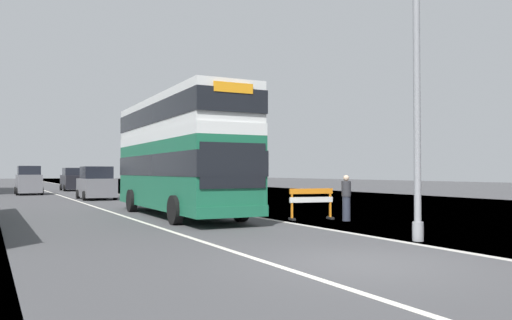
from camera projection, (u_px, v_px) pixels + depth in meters
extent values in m
cube|color=#424244|center=(365.00, 266.00, 9.96)|extent=(140.00, 280.00, 0.10)
cube|color=#B2AFA8|center=(465.00, 253.00, 11.29)|extent=(0.24, 196.00, 0.01)
cube|color=silver|center=(293.00, 271.00, 9.18)|extent=(0.16, 168.00, 0.01)
cube|color=#196042|center=(179.00, 175.00, 20.73)|extent=(2.63, 10.74, 2.63)
cube|color=silver|center=(179.00, 138.00, 20.77)|extent=(2.63, 10.74, 0.40)
cube|color=silver|center=(179.00, 116.00, 20.79)|extent=(2.61, 10.63, 1.39)
cube|color=black|center=(179.00, 165.00, 20.74)|extent=(2.66, 10.85, 0.84)
cube|color=black|center=(179.00, 116.00, 20.79)|extent=(2.65, 10.79, 0.76)
cube|color=black|center=(233.00, 166.00, 15.96)|extent=(2.26, 0.10, 1.45)
cube|color=orange|center=(234.00, 88.00, 16.02)|extent=(1.35, 0.08, 0.32)
cube|color=#196042|center=(179.00, 203.00, 20.71)|extent=(2.66, 10.85, 0.36)
cylinder|color=black|center=(175.00, 210.00, 17.20)|extent=(0.32, 1.00, 1.00)
cylinder|color=black|center=(241.00, 208.00, 18.31)|extent=(0.32, 1.00, 1.00)
cylinder|color=black|center=(132.00, 201.00, 22.77)|extent=(0.32, 1.00, 1.00)
cylinder|color=black|center=(184.00, 199.00, 23.88)|extent=(0.32, 1.00, 1.00)
cylinder|color=gray|center=(417.00, 87.00, 13.22)|extent=(0.18, 0.18, 8.01)
cylinder|color=gray|center=(418.00, 231.00, 13.14)|extent=(0.29, 0.29, 0.50)
cube|color=orange|center=(311.00, 191.00, 19.06)|extent=(1.72, 0.40, 0.20)
cube|color=white|center=(311.00, 200.00, 19.05)|extent=(1.72, 0.40, 0.20)
cube|color=orange|center=(292.00, 206.00, 18.81)|extent=(0.08, 0.08, 1.07)
cube|color=black|center=(292.00, 219.00, 18.80)|extent=(0.22, 0.46, 0.08)
cube|color=orange|center=(330.00, 205.00, 19.27)|extent=(0.08, 0.08, 1.07)
cube|color=black|center=(330.00, 218.00, 19.26)|extent=(0.22, 0.46, 0.08)
cube|color=slate|center=(96.00, 188.00, 33.12)|extent=(1.89, 4.09, 1.17)
cube|color=black|center=(96.00, 173.00, 33.15)|extent=(1.74, 2.25, 0.78)
cylinder|color=black|center=(107.00, 194.00, 34.68)|extent=(0.20, 0.60, 0.60)
cylinder|color=black|center=(78.00, 194.00, 33.79)|extent=(0.20, 0.60, 0.60)
cylinder|color=black|center=(115.00, 195.00, 32.44)|extent=(0.20, 0.60, 0.60)
cylinder|color=black|center=(84.00, 196.00, 31.55)|extent=(0.20, 0.60, 0.60)
cube|color=slate|center=(29.00, 183.00, 40.10)|extent=(1.73, 4.07, 1.39)
cube|color=black|center=(29.00, 170.00, 40.13)|extent=(1.59, 2.24, 0.69)
cylinder|color=black|center=(39.00, 190.00, 41.61)|extent=(0.20, 0.60, 0.60)
cylinder|color=black|center=(16.00, 190.00, 40.80)|extent=(0.20, 0.60, 0.60)
cylinder|color=black|center=(42.00, 191.00, 39.38)|extent=(0.20, 0.60, 0.60)
cylinder|color=black|center=(17.00, 191.00, 38.57)|extent=(0.20, 0.60, 0.60)
cube|color=black|center=(73.00, 182.00, 48.33)|extent=(1.81, 4.24, 1.29)
cube|color=black|center=(73.00, 172.00, 48.35)|extent=(1.66, 2.33, 0.70)
cylinder|color=black|center=(80.00, 187.00, 49.90)|extent=(0.20, 0.60, 0.60)
cylinder|color=black|center=(61.00, 187.00, 49.05)|extent=(0.20, 0.60, 0.60)
cylinder|color=black|center=(85.00, 188.00, 47.58)|extent=(0.20, 0.60, 0.60)
cylinder|color=black|center=(65.00, 188.00, 46.73)|extent=(0.20, 0.60, 0.60)
cylinder|color=#2D3342|center=(346.00, 209.00, 18.49)|extent=(0.29, 0.29, 0.90)
cylinder|color=#333338|center=(346.00, 189.00, 18.51)|extent=(0.34, 0.34, 0.56)
sphere|color=beige|center=(346.00, 178.00, 18.52)|extent=(0.22, 0.22, 0.22)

